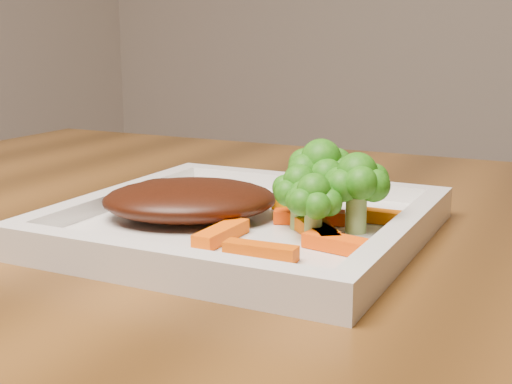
% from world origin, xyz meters
% --- Properties ---
extents(plate, '(0.27, 0.27, 0.01)m').
position_xyz_m(plate, '(-0.38, -0.02, 0.76)').
color(plate, silver).
rests_on(plate, dining_table).
extents(steak, '(0.18, 0.17, 0.03)m').
position_xyz_m(steak, '(-0.42, -0.03, 0.78)').
color(steak, '#391308').
rests_on(steak, plate).
extents(broccoli_0, '(0.08, 0.08, 0.07)m').
position_xyz_m(broccoli_0, '(-0.33, 0.01, 0.80)').
color(broccoli_0, '#147914').
rests_on(broccoli_0, plate).
extents(broccoli_1, '(0.07, 0.07, 0.06)m').
position_xyz_m(broccoli_1, '(-0.29, -0.01, 0.79)').
color(broccoli_1, '#216C12').
rests_on(broccoli_1, plate).
extents(broccoli_2, '(0.06, 0.06, 0.06)m').
position_xyz_m(broccoli_2, '(-0.31, -0.04, 0.79)').
color(broccoli_2, '#2A7313').
rests_on(broccoli_2, plate).
extents(broccoli_3, '(0.06, 0.06, 0.06)m').
position_xyz_m(broccoli_3, '(-0.33, -0.02, 0.79)').
color(broccoli_3, '#247313').
rests_on(broccoli_3, plate).
extents(carrot_0, '(0.05, 0.02, 0.01)m').
position_xyz_m(carrot_0, '(-0.33, -0.10, 0.77)').
color(carrot_0, '#D54D03').
rests_on(carrot_0, plate).
extents(carrot_1, '(0.06, 0.03, 0.01)m').
position_xyz_m(carrot_1, '(-0.28, -0.06, 0.77)').
color(carrot_1, '#F64904').
rests_on(carrot_1, plate).
extents(carrot_2, '(0.02, 0.06, 0.01)m').
position_xyz_m(carrot_2, '(-0.37, -0.08, 0.77)').
color(carrot_2, '#FF5904').
rests_on(carrot_2, plate).
extents(carrot_3, '(0.05, 0.01, 0.01)m').
position_xyz_m(carrot_3, '(-0.27, 0.02, 0.77)').
color(carrot_3, '#D35B03').
rests_on(carrot_3, plate).
extents(carrot_4, '(0.03, 0.06, 0.01)m').
position_xyz_m(carrot_4, '(-0.36, 0.05, 0.77)').
color(carrot_4, orange).
rests_on(carrot_4, plate).
extents(carrot_5, '(0.04, 0.05, 0.01)m').
position_xyz_m(carrot_5, '(-0.31, -0.04, 0.77)').
color(carrot_5, '#EF2D03').
rests_on(carrot_5, plate).
extents(carrot_6, '(0.06, 0.03, 0.01)m').
position_xyz_m(carrot_6, '(-0.33, -0.00, 0.77)').
color(carrot_6, '#EE3C03').
rests_on(carrot_6, plate).
extents(carrot_7, '(0.05, 0.05, 0.01)m').
position_xyz_m(carrot_7, '(-0.31, -0.04, 0.77)').
color(carrot_7, '#FE6D04').
rests_on(carrot_7, plate).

